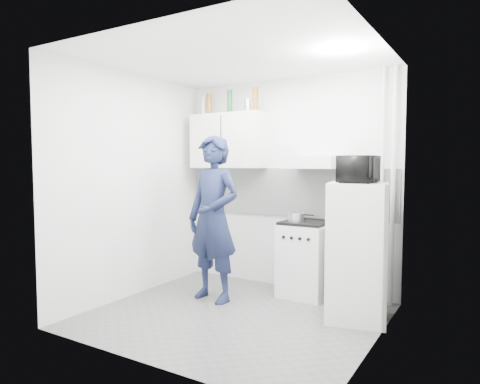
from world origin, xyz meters
The scene contains 22 objects.
floor centered at (0.00, 0.00, 0.00)m, with size 2.80×2.80×0.00m, color #5A5A5A.
ceiling centered at (0.00, 0.00, 2.60)m, with size 2.80×2.80×0.00m, color white.
wall_back centered at (0.00, 1.25, 1.30)m, with size 2.80×2.80×0.00m, color silver.
wall_left centered at (-1.40, 0.00, 1.30)m, with size 2.60×2.60×0.00m, color silver.
wall_right centered at (1.40, 0.00, 1.30)m, with size 2.60×2.60×0.00m, color silver.
person centered at (-0.48, 0.32, 0.94)m, with size 0.68×0.45×1.87m, color #161D3A.
stove centered at (0.36, 1.00, 0.43)m, with size 0.53×0.53×0.85m, color silver.
fridge centered at (1.10, 0.55, 0.68)m, with size 0.57×0.57×1.37m, color silver.
stove_top centered at (0.36, 1.00, 0.87)m, with size 0.51×0.51×0.03m, color black.
saucepan centered at (0.27, 0.94, 0.94)m, with size 0.19×0.19×0.10m, color silver.
microwave centered at (1.10, 0.55, 1.50)m, with size 0.32×0.48×0.27m, color black.
bottle_a centered at (-1.15, 1.07, 2.33)m, with size 0.06×0.06×0.26m, color #B2B7BC.
bottle_b centered at (-1.06, 1.07, 2.34)m, with size 0.07×0.07×0.28m, color brown.
bottle_d centered at (-0.73, 1.07, 2.35)m, with size 0.07×0.07×0.30m, color #144C1E.
canister_b centered at (-0.46, 1.07, 2.28)m, with size 0.09×0.09×0.17m, color silver.
bottle_e centered at (-0.35, 1.07, 2.35)m, with size 0.08×0.08×0.30m, color brown.
upper_cabinet centered at (-0.75, 1.07, 1.85)m, with size 1.00×0.35×0.70m, color silver.
range_hood centered at (0.45, 1.00, 1.57)m, with size 0.60×0.50×0.14m, color silver.
backsplash centered at (0.00, 1.24, 1.20)m, with size 2.74×0.03×0.60m, color white.
pipe_a centered at (1.30, 1.17, 1.30)m, with size 0.05×0.05×2.60m, color silver.
pipe_b centered at (1.18, 1.17, 1.30)m, with size 0.04×0.04×2.60m, color silver.
ceiling_spot_fixture centered at (1.00, 0.20, 2.57)m, with size 0.10×0.10×0.02m, color white.
Camera 1 is at (2.26, -3.64, 1.56)m, focal length 32.00 mm.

